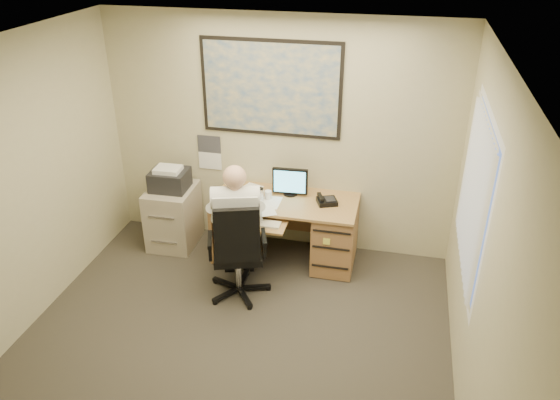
% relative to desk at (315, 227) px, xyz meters
% --- Properties ---
extents(room_shell, '(4.00, 4.50, 2.70)m').
position_rel_desk_xyz_m(room_shell, '(-0.50, -1.90, 0.91)').
color(room_shell, '#332F27').
rests_on(room_shell, ground).
extents(desk, '(1.60, 0.97, 1.07)m').
position_rel_desk_xyz_m(desk, '(0.00, 0.00, 0.00)').
color(desk, '#AF844B').
rests_on(desk, ground).
extents(world_map, '(1.56, 0.03, 1.06)m').
position_rel_desk_xyz_m(world_map, '(-0.58, 0.33, 1.46)').
color(world_map, '#1E4C93').
rests_on(world_map, room_shell).
extents(wall_calendar, '(0.28, 0.01, 0.42)m').
position_rel_desk_xyz_m(wall_calendar, '(-1.33, 0.34, 0.64)').
color(wall_calendar, white).
rests_on(wall_calendar, room_shell).
extents(window_blinds, '(0.06, 1.40, 1.30)m').
position_rel_desk_xyz_m(window_blinds, '(1.47, -1.10, 1.11)').
color(window_blinds, beige).
rests_on(window_blinds, room_shell).
extents(filing_cabinet, '(0.54, 0.64, 1.01)m').
position_rel_desk_xyz_m(filing_cabinet, '(-1.71, -0.01, -0.00)').
color(filing_cabinet, '#A99D88').
rests_on(filing_cabinet, ground).
extents(office_chair, '(0.85, 0.85, 1.13)m').
position_rel_desk_xyz_m(office_chair, '(-0.68, -0.84, -0.11)').
color(office_chair, black).
rests_on(office_chair, ground).
extents(person, '(0.83, 1.01, 1.45)m').
position_rel_desk_xyz_m(person, '(-0.67, -0.76, 0.29)').
color(person, silver).
rests_on(person, office_chair).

